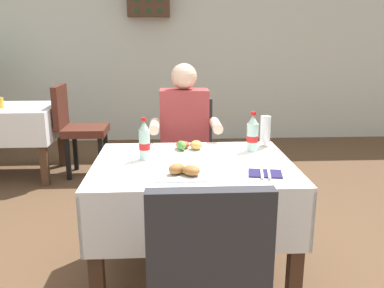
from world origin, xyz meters
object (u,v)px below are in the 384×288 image
chair_near_camera_side (205,277)px  beer_glass_left (265,131)px  plate_far_diner (189,147)px  background_table_tumbler (0,103)px  seated_diner_far (185,138)px  plate_near_camera (184,171)px  cola_bottle_primary (144,141)px  main_dining_table (193,190)px  wall_bottle_rack (149,0)px  cola_bottle_secondary (253,134)px  background_dining_table (14,125)px  chair_far_diner_seat (187,154)px  napkin_cutlery_set (265,173)px  background_chair_right (77,124)px

chair_near_camera_side → beer_glass_left: bearing=67.0°
plate_far_diner → background_table_tumbler: 2.49m
seated_diner_far → plate_near_camera: seated_diner_far is taller
cola_bottle_primary → plate_near_camera: bearing=-54.0°
main_dining_table → chair_near_camera_side: bearing=-90.0°
wall_bottle_rack → cola_bottle_primary: bearing=-88.0°
plate_near_camera → background_table_tumbler: (-1.78, 2.16, 0.03)m
plate_near_camera → cola_bottle_secondary: 0.63m
beer_glass_left → cola_bottle_primary: cola_bottle_primary is taller
main_dining_table → background_dining_table: size_ratio=1.26×
chair_far_diner_seat → napkin_cutlery_set: 1.14m
background_dining_table → background_table_tumbler: bearing=-123.0°
background_dining_table → chair_near_camera_side: bearing=-58.3°
cola_bottle_secondary → beer_glass_left: bearing=41.0°
plate_near_camera → napkin_cutlery_set: (0.42, -0.00, -0.02)m
seated_diner_far → cola_bottle_secondary: 0.67m
chair_near_camera_side → background_dining_table: (-1.77, 2.87, 0.00)m
plate_near_camera → napkin_cutlery_set: bearing=-0.4°
seated_diner_far → wall_bottle_rack: 3.01m
plate_near_camera → seated_diner_far: bearing=87.8°
cola_bottle_secondary → wall_bottle_rack: (-0.78, 3.23, 1.07)m
beer_glass_left → background_dining_table: bearing=142.6°
seated_diner_far → plate_far_diner: seated_diner_far is taller
seated_diner_far → background_table_tumbler: size_ratio=11.45×
seated_diner_far → background_table_tumbler: bearing=146.5°
beer_glass_left → wall_bottle_rack: size_ratio=0.36×
seated_diner_far → wall_bottle_rack: (-0.37, 2.73, 1.22)m
cola_bottle_primary → napkin_cutlery_set: 0.71m
background_dining_table → main_dining_table: bearing=-48.9°
background_table_tumbler → plate_near_camera: bearing=-50.5°
main_dining_table → wall_bottle_rack: bearing=96.5°
chair_near_camera_side → plate_far_diner: 1.09m
chair_far_diner_seat → chair_near_camera_side: size_ratio=1.00×
chair_far_diner_seat → plate_near_camera: (-0.06, -1.06, 0.22)m
beer_glass_left → wall_bottle_rack: wall_bottle_rack is taller
chair_far_diner_seat → background_chair_right: same height
chair_near_camera_side → plate_near_camera: chair_near_camera_side is taller
beer_glass_left → background_chair_right: 2.37m
plate_near_camera → beer_glass_left: size_ratio=1.26×
background_table_tumbler → wall_bottle_rack: (1.44, 1.52, 1.12)m
chair_near_camera_side → wall_bottle_rack: (-0.40, 4.29, 1.37)m
beer_glass_left → background_table_tumbler: beer_glass_left is taller
background_table_tumbler → beer_glass_left: bearing=-35.0°
chair_far_diner_seat → background_dining_table: bearing=146.0°
main_dining_table → cola_bottle_primary: size_ratio=4.56×
cola_bottle_secondary → background_chair_right: bearing=129.6°
chair_far_diner_seat → beer_glass_left: 0.78m
plate_near_camera → chair_near_camera_side: bearing=-84.5°
beer_glass_left → napkin_cutlery_set: (-0.12, -0.54, -0.10)m
plate_far_diner → chair_near_camera_side: bearing=-89.3°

